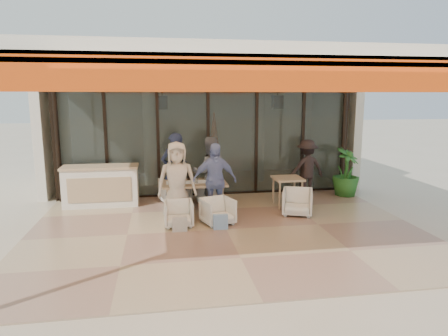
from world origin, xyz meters
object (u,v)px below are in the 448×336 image
at_px(host_counter, 101,186).
at_px(side_table, 288,182).
at_px(chair_near_left, 179,212).
at_px(dining_table, 194,185).
at_px(potted_palm, 346,172).
at_px(standing_woman, 307,168).
at_px(chair_near_right, 218,210).
at_px(chair_far_right, 207,190).
at_px(diner_cream, 177,181).
at_px(side_chair, 297,201).
at_px(diner_grey, 209,172).
at_px(diner_navy, 175,171).
at_px(chair_far_left, 175,190).
at_px(diner_periwinkle, 214,181).

xyz_separation_m(host_counter, side_table, (4.60, -0.75, 0.11)).
distance_m(host_counter, chair_near_left, 2.63).
xyz_separation_m(dining_table, side_table, (2.35, 0.17, -0.05)).
distance_m(dining_table, potted_palm, 4.37).
distance_m(chair_near_left, standing_woman, 4.17).
distance_m(side_table, potted_palm, 2.06).
bearing_deg(chair_near_left, chair_near_right, -0.79).
distance_m(host_counter, standing_woman, 5.45).
height_order(chair_far_right, diner_cream, diner_cream).
xyz_separation_m(standing_woman, potted_palm, (1.08, -0.17, -0.12)).
bearing_deg(potted_palm, side_chair, -142.09).
relative_size(dining_table, side_chair, 2.18).
bearing_deg(dining_table, diner_cream, -132.02).
xyz_separation_m(chair_near_right, side_table, (1.93, 1.12, 0.32)).
height_order(chair_far_right, standing_woman, standing_woman).
height_order(diner_cream, potted_palm, diner_cream).
distance_m(diner_grey, standing_woman, 2.84).
bearing_deg(diner_navy, diner_grey, 168.68).
bearing_deg(potted_palm, diner_cream, -163.71).
bearing_deg(diner_navy, chair_far_left, -101.32).
relative_size(chair_near_left, diner_periwinkle, 0.36).
height_order(chair_near_left, diner_cream, diner_cream).
bearing_deg(diner_periwinkle, diner_grey, 87.17).
height_order(chair_near_left, side_chair, side_chair).
bearing_deg(chair_far_right, diner_navy, 29.72).
bearing_deg(dining_table, chair_far_left, 113.59).
height_order(diner_navy, potted_palm, diner_navy).
height_order(chair_near_left, chair_near_right, chair_near_right).
bearing_deg(chair_near_left, diner_navy, 89.21).
distance_m(chair_near_right, potted_palm, 4.29).
relative_size(host_counter, side_table, 2.48).
xyz_separation_m(host_counter, chair_near_left, (1.83, -1.87, -0.22)).
height_order(diner_navy, diner_grey, diner_navy).
xyz_separation_m(diner_navy, potted_palm, (4.69, 0.47, -0.27)).
distance_m(host_counter, diner_grey, 2.73).
relative_size(dining_table, diner_periwinkle, 0.87).
height_order(chair_far_right, diner_grey, diner_grey).
height_order(chair_near_right, potted_palm, potted_palm).
bearing_deg(diner_navy, potted_palm, 174.40).
xyz_separation_m(chair_far_left, chair_far_right, (0.84, 0.00, -0.05)).
bearing_deg(potted_palm, diner_periwinkle, -160.41).
height_order(diner_navy, side_table, diner_navy).
bearing_deg(chair_near_left, dining_table, 65.93).
relative_size(diner_cream, potted_palm, 1.31).
bearing_deg(potted_palm, chair_far_left, 179.63).
height_order(host_counter, diner_periwinkle, diner_periwinkle).
bearing_deg(dining_table, chair_near_left, -113.28).
relative_size(host_counter, chair_near_left, 3.01).
bearing_deg(host_counter, diner_navy, -14.39).
xyz_separation_m(chair_near_left, side_table, (2.77, 1.12, 0.33)).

